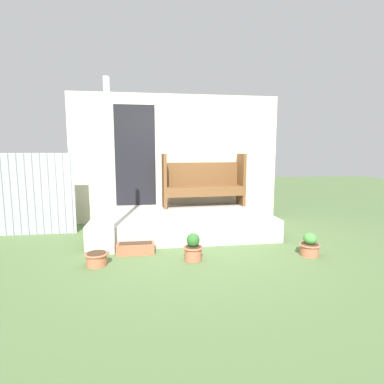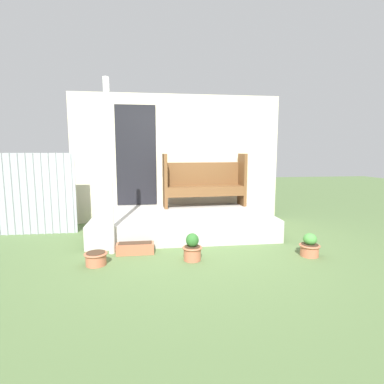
{
  "view_description": "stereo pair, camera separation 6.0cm",
  "coord_description": "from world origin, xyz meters",
  "px_view_note": "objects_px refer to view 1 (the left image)",
  "views": [
    {
      "loc": [
        -0.63,
        -4.37,
        1.45
      ],
      "look_at": [
        0.05,
        0.31,
        0.81
      ],
      "focal_mm": 28.0,
      "sensor_mm": 36.0,
      "label": 1
    },
    {
      "loc": [
        -0.57,
        -4.38,
        1.45
      ],
      "look_at": [
        0.05,
        0.31,
        0.81
      ],
      "focal_mm": 28.0,
      "sensor_mm": 36.0,
      "label": 2
    }
  ],
  "objects_px": {
    "bench": "(203,181)",
    "flower_pot_middle": "(193,249)",
    "planter_box_rect": "(136,248)",
    "flower_pot_left": "(97,258)",
    "support_post": "(109,168)",
    "flower_pot_right": "(310,246)"
  },
  "relations": [
    {
      "from": "flower_pot_left",
      "to": "flower_pot_middle",
      "type": "distance_m",
      "value": 1.25
    },
    {
      "from": "support_post",
      "to": "bench",
      "type": "height_order",
      "value": "support_post"
    },
    {
      "from": "flower_pot_middle",
      "to": "planter_box_rect",
      "type": "relative_size",
      "value": 0.7
    },
    {
      "from": "support_post",
      "to": "planter_box_rect",
      "type": "xyz_separation_m",
      "value": [
        0.33,
        -0.07,
        -1.14
      ]
    },
    {
      "from": "bench",
      "to": "planter_box_rect",
      "type": "bearing_deg",
      "value": -130.55
    },
    {
      "from": "bench",
      "to": "flower_pot_left",
      "type": "relative_size",
      "value": 5.57
    },
    {
      "from": "flower_pot_left",
      "to": "planter_box_rect",
      "type": "relative_size",
      "value": 0.56
    },
    {
      "from": "bench",
      "to": "flower_pot_right",
      "type": "distance_m",
      "value": 2.49
    },
    {
      "from": "support_post",
      "to": "planter_box_rect",
      "type": "distance_m",
      "value": 1.19
    },
    {
      "from": "bench",
      "to": "flower_pot_middle",
      "type": "distance_m",
      "value": 2.22
    },
    {
      "from": "bench",
      "to": "flower_pot_right",
      "type": "height_order",
      "value": "bench"
    },
    {
      "from": "flower_pot_left",
      "to": "flower_pot_right",
      "type": "relative_size",
      "value": 0.91
    },
    {
      "from": "support_post",
      "to": "flower_pot_right",
      "type": "height_order",
      "value": "support_post"
    },
    {
      "from": "flower_pot_left",
      "to": "flower_pot_middle",
      "type": "xyz_separation_m",
      "value": [
        1.25,
        0.01,
        0.07
      ]
    },
    {
      "from": "flower_pot_middle",
      "to": "flower_pot_right",
      "type": "height_order",
      "value": "flower_pot_middle"
    },
    {
      "from": "support_post",
      "to": "flower_pot_right",
      "type": "bearing_deg",
      "value": -9.91
    },
    {
      "from": "support_post",
      "to": "bench",
      "type": "xyz_separation_m",
      "value": [
        1.62,
        1.62,
        -0.35
      ]
    },
    {
      "from": "planter_box_rect",
      "to": "support_post",
      "type": "bearing_deg",
      "value": 168.62
    },
    {
      "from": "flower_pot_left",
      "to": "planter_box_rect",
      "type": "xyz_separation_m",
      "value": [
        0.48,
        0.37,
        -0.01
      ]
    },
    {
      "from": "support_post",
      "to": "flower_pot_middle",
      "type": "xyz_separation_m",
      "value": [
        1.11,
        -0.43,
        -1.06
      ]
    },
    {
      "from": "planter_box_rect",
      "to": "flower_pot_middle",
      "type": "bearing_deg",
      "value": -24.87
    },
    {
      "from": "support_post",
      "to": "bench",
      "type": "distance_m",
      "value": 2.31
    }
  ]
}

